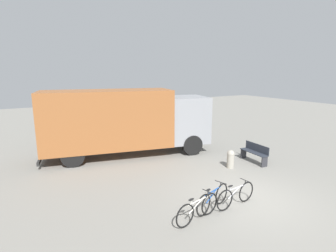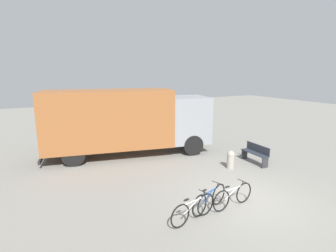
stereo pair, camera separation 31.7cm
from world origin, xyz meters
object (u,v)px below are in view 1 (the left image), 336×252
Objects in this scene: bicycle_near at (198,209)px; bollard_near_bench at (231,158)px; bicycle_far at (236,195)px; delivery_truck at (126,120)px; park_bench at (255,152)px; bicycle_middle at (213,199)px.

bollard_near_bench reaches higher than bicycle_near.
bicycle_far is (1.59, 0.10, 0.00)m from bicycle_near.
bicycle_near and bicycle_far have the same top height.
delivery_truck is 5.11× the size of bicycle_near.
bicycle_near is (-5.40, -2.82, -0.13)m from park_bench.
bollard_near_bench reaches higher than bicycle_middle.
delivery_truck is at bearing 130.56° from bollard_near_bench.
bicycle_near is at bearing -178.42° from bicycle_middle.
bicycle_middle is 3.98m from bollard_near_bench.
bicycle_far is (0.79, -0.19, 0.00)m from bicycle_middle.
bicycle_far is at bearing -68.23° from delivery_truck.
bicycle_far is 2.09× the size of bollard_near_bench.
park_bench is at bearing -0.15° from bollard_near_bench.
bollard_near_bench is (-1.54, 0.00, -0.05)m from park_bench.
delivery_truck is at bearing 75.22° from bicycle_near.
delivery_truck reaches higher than bicycle_far.
bicycle_near is at bearing -143.80° from bollard_near_bench.
bicycle_far is (-3.81, -2.72, -0.13)m from park_bench.
park_bench reaches higher than bicycle_middle.
park_bench is (5.02, -4.06, -1.39)m from delivery_truck.
bicycle_middle is at bearing 8.24° from bicycle_near.
delivery_truck is 5.25× the size of bicycle_middle.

